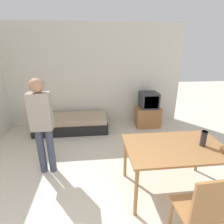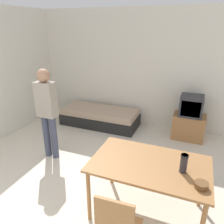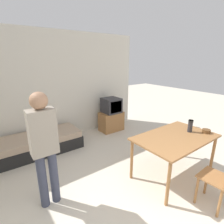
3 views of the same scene
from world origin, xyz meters
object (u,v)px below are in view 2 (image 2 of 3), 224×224
at_px(mate_bowl, 201,185).
at_px(person_standing, 47,108).
at_px(daybed, 100,117).
at_px(dining_table, 149,169).
at_px(thermos_flask, 184,162).
at_px(tv, 189,119).

bearing_deg(mate_bowl, person_standing, 160.89).
bearing_deg(daybed, dining_table, -52.87).
xyz_separation_m(daybed, mate_bowl, (2.31, -2.51, 0.60)).
bearing_deg(person_standing, mate_bowl, -19.11).
height_order(daybed, person_standing, person_standing).
relative_size(dining_table, thermos_flask, 6.32).
height_order(person_standing, mate_bowl, person_standing).
distance_m(daybed, dining_table, 2.91).
distance_m(tv, mate_bowl, 2.61).
xyz_separation_m(tv, dining_table, (-0.35, -2.35, 0.23)).
bearing_deg(daybed, mate_bowl, -47.38).
height_order(tv, person_standing, person_standing).
xyz_separation_m(person_standing, mate_bowl, (2.56, -0.89, -0.17)).
height_order(tv, dining_table, tv).
relative_size(tv, dining_table, 0.69).
height_order(daybed, dining_table, dining_table).
xyz_separation_m(daybed, thermos_flask, (2.11, -2.31, 0.69)).
bearing_deg(thermos_flask, person_standing, 163.81).
distance_m(tv, thermos_flask, 2.41).
relative_size(person_standing, thermos_flask, 7.43).
xyz_separation_m(thermos_flask, mate_bowl, (0.20, -0.20, -0.09)).
distance_m(tv, person_standing, 2.92).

